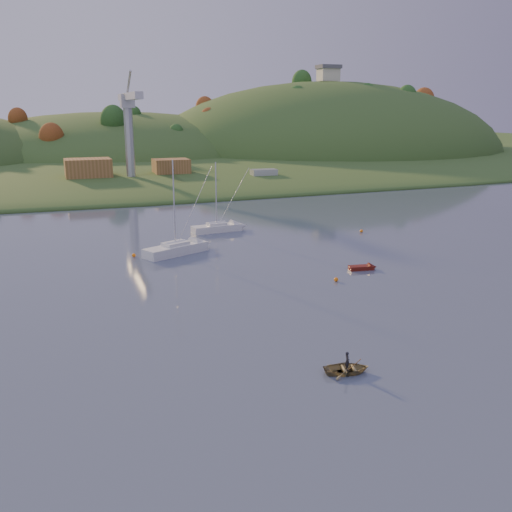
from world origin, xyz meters
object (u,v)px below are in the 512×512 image
object	(u,v)px
canoe	(347,369)
red_tender	(366,267)
sailboat_near	(176,248)
sailboat_far	(217,227)

from	to	relation	value
canoe	red_tender	xyz separation A→B (m)	(16.29, 24.18, -0.11)
sailboat_near	sailboat_far	world-z (taller)	sailboat_near
sailboat_near	red_tender	size ratio (longest dim) A/B	3.45
sailboat_far	red_tender	world-z (taller)	sailboat_far
canoe	sailboat_near	bearing A→B (deg)	16.99
sailboat_near	canoe	world-z (taller)	sailboat_near
sailboat_far	canoe	xyz separation A→B (m)	(-5.41, -51.81, -0.37)
sailboat_near	red_tender	world-z (taller)	sailboat_near
sailboat_far	canoe	distance (m)	52.09
sailboat_far	red_tender	size ratio (longest dim) A/B	3.01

